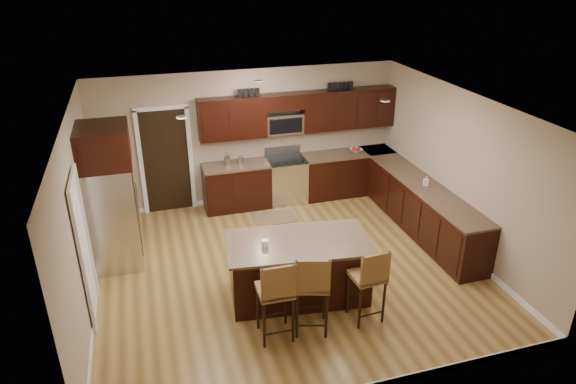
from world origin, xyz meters
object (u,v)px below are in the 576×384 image
object	(u,v)px
stool_mid	(312,285)
refrigerator	(111,196)
island	(299,270)
stool_left	(276,292)
range	(286,180)
stool_right	(370,277)

from	to	relation	value
stool_mid	refrigerator	xyz separation A→B (m)	(-2.47, 2.56, 0.45)
island	stool_left	world-z (taller)	stool_left
range	refrigerator	bearing A→B (deg)	-156.26
range	island	distance (m)	3.25
range	island	world-z (taller)	range
island	stool_mid	distance (m)	0.91
range	stool_mid	bearing A→B (deg)	-101.71
range	refrigerator	size ratio (longest dim) A/B	0.47
stool_left	stool_mid	size ratio (longest dim) A/B	0.99
island	refrigerator	size ratio (longest dim) A/B	0.93
stool_left	stool_right	size ratio (longest dim) A/B	1.06
stool_left	refrigerator	distance (m)	3.28
island	stool_mid	world-z (taller)	stool_mid
stool_left	refrigerator	world-z (taller)	refrigerator
stool_mid	stool_right	bearing A→B (deg)	16.52
stool_mid	island	bearing A→B (deg)	100.26
range	stool_mid	size ratio (longest dim) A/B	0.92
range	stool_left	xyz separation A→B (m)	(-1.31, -4.02, 0.28)
stool_mid	stool_left	bearing A→B (deg)	-163.28
stool_left	stool_right	distance (m)	1.31
range	stool_right	xyz separation A→B (m)	(-0.01, -4.01, 0.24)
range	island	size ratio (longest dim) A/B	0.51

